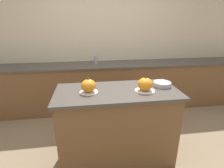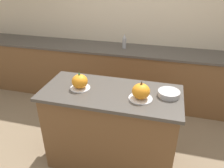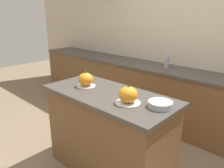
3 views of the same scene
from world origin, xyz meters
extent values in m
plane|color=#847056|center=(0.00, 0.00, 0.00)|extent=(12.00, 12.00, 0.00)
cube|color=beige|center=(0.00, 1.75, 1.25)|extent=(8.00, 0.06, 2.50)
cube|color=brown|center=(0.00, 0.00, 0.46)|extent=(1.37, 0.60, 0.91)
cube|color=#47423D|center=(0.00, 0.00, 0.93)|extent=(1.43, 0.66, 0.03)
cube|color=brown|center=(0.00, 1.42, 0.44)|extent=(6.00, 0.56, 0.89)
cube|color=#47423D|center=(0.00, 1.42, 0.91)|extent=(6.00, 0.60, 0.03)
cylinder|color=silver|center=(-0.33, -0.01, 0.95)|extent=(0.21, 0.21, 0.01)
ellipsoid|color=orange|center=(-0.33, -0.01, 1.03)|extent=(0.16, 0.16, 0.14)
cone|color=#38702D|center=(-0.33, -0.01, 1.12)|extent=(0.03, 0.03, 0.05)
cylinder|color=silver|center=(0.31, -0.06, 0.95)|extent=(0.23, 0.23, 0.01)
ellipsoid|color=orange|center=(0.31, -0.06, 1.03)|extent=(0.17, 0.17, 0.15)
cone|color=brown|center=(0.31, -0.06, 1.12)|extent=(0.03, 0.03, 0.04)
cylinder|color=#99999E|center=(-0.17, 1.45, 1.00)|extent=(0.06, 0.06, 0.16)
cone|color=#99999E|center=(-0.17, 1.45, 1.12)|extent=(0.06, 0.06, 0.07)
cylinder|color=#ADADB2|center=(0.57, 0.06, 0.98)|extent=(0.21, 0.21, 0.05)
camera|label=1|loc=(-0.32, -1.84, 1.71)|focal=28.00mm
camera|label=2|loc=(0.50, -1.85, 2.05)|focal=35.00mm
camera|label=3|loc=(1.45, -1.48, 1.73)|focal=35.00mm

